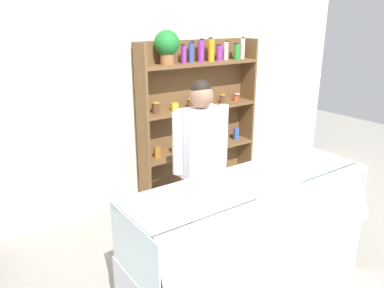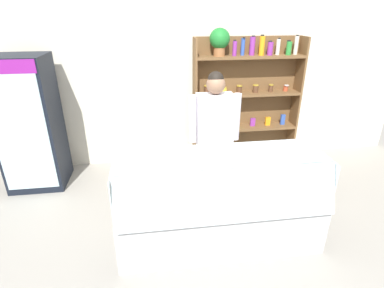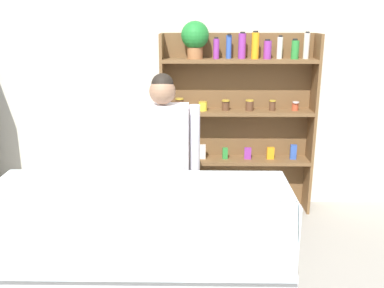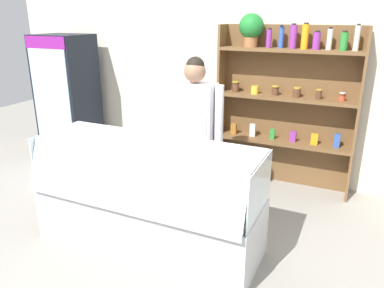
# 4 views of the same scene
# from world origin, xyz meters

# --- Properties ---
(back_wall) EXTENTS (6.80, 0.10, 2.70)m
(back_wall) POSITION_xyz_m (0.00, 2.09, 1.35)
(back_wall) COLOR silver
(back_wall) RESTS_ON ground
(shelving_unit) EXTENTS (1.63, 0.29, 2.06)m
(shelving_unit) POSITION_xyz_m (0.71, 1.88, 1.18)
(shelving_unit) COLOR brown
(shelving_unit) RESTS_ON ground
(deli_display_case) EXTENTS (2.05, 0.75, 1.01)m
(deli_display_case) POSITION_xyz_m (-0.06, 0.03, 0.31)
(deli_display_case) COLOR silver
(deli_display_case) RESTS_ON ground
(shop_clerk) EXTENTS (0.62, 0.25, 1.66)m
(shop_clerk) POSITION_xyz_m (0.05, 0.83, 0.98)
(shop_clerk) COLOR #383D51
(shop_clerk) RESTS_ON ground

